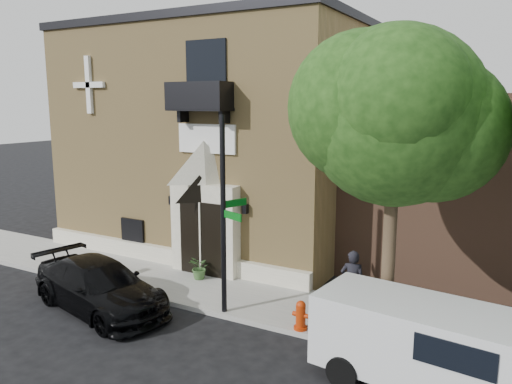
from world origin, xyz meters
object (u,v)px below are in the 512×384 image
black_sedan (99,286)px  street_sign (224,216)px  cargo_van (436,347)px  dumpster (422,328)px  fire_hydrant (301,315)px  pedestrian_near (352,282)px

black_sedan → street_sign: (3.53, 1.42, 2.26)m
cargo_van → dumpster: cargo_van is taller
cargo_van → fire_hydrant: (-3.61, 1.18, -0.54)m
black_sedan → street_sign: street_sign is taller
cargo_van → pedestrian_near: (-2.74, 2.80, 0.01)m
black_sedan → dumpster: 9.13m
street_sign → dumpster: (5.45, 0.23, -2.20)m
black_sedan → dumpster: size_ratio=2.35×
dumpster → fire_hydrant: bearing=-160.6°
black_sedan → pedestrian_near: 7.44m
dumpster → cargo_van: bearing=-53.8°
cargo_van → fire_hydrant: size_ratio=6.18×
fire_hydrant → street_sign: bearing=179.7°
black_sedan → pedestrian_near: (6.79, 3.03, 0.35)m
pedestrian_near → black_sedan: bearing=14.1°
street_sign → fire_hydrant: bearing=21.3°
fire_hydrant → pedestrian_near: pedestrian_near is taller
pedestrian_near → dumpster: bearing=137.7°
black_sedan → dumpster: black_sedan is taller
black_sedan → dumpster: (8.98, 1.64, 0.06)m
cargo_van → street_sign: 6.41m
black_sedan → fire_hydrant: size_ratio=6.39×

